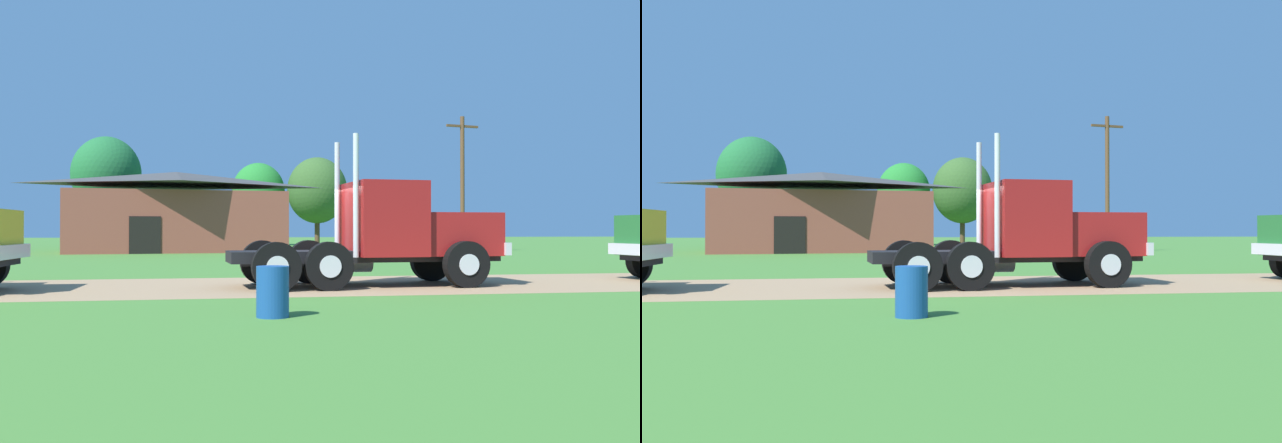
% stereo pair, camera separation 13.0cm
% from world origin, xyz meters
% --- Properties ---
extents(ground_plane, '(200.00, 200.00, 0.00)m').
position_xyz_m(ground_plane, '(0.00, 0.00, 0.00)').
color(ground_plane, '#437A2F').
extents(dirt_track, '(120.00, 5.85, 0.01)m').
position_xyz_m(dirt_track, '(0.00, 0.00, 0.00)').
color(dirt_track, '#A17F5A').
rests_on(dirt_track, ground_plane).
extents(truck_foreground_white, '(7.15, 2.94, 3.77)m').
position_xyz_m(truck_foreground_white, '(1.08, -0.30, 1.28)').
color(truck_foreground_white, black).
rests_on(truck_foreground_white, ground_plane).
extents(steel_barrel, '(0.54, 0.54, 0.84)m').
position_xyz_m(steel_barrel, '(-2.56, -5.99, 0.42)').
color(steel_barrel, '#19478C').
rests_on(steel_barrel, ground_plane).
extents(shed_building, '(14.64, 8.67, 5.13)m').
position_xyz_m(shed_building, '(-5.73, 26.54, 2.47)').
color(shed_building, brown).
rests_on(shed_building, ground_plane).
extents(utility_pole_near, '(2.19, 0.52, 8.41)m').
position_xyz_m(utility_pole_near, '(11.79, 21.93, 4.46)').
color(utility_pole_near, brown).
rests_on(utility_pole_near, ground_plane).
extents(tree_mid, '(5.11, 5.11, 8.37)m').
position_xyz_m(tree_mid, '(-11.24, 34.42, 5.54)').
color(tree_mid, '#513823').
rests_on(tree_mid, ground_plane).
extents(tree_right, '(4.69, 4.69, 7.31)m').
position_xyz_m(tree_right, '(0.63, 41.79, 4.72)').
color(tree_right, '#513823').
rests_on(tree_right, ground_plane).
extents(tree_far_right, '(5.21, 5.21, 7.67)m').
position_xyz_m(tree_far_right, '(5.57, 39.69, 4.80)').
color(tree_far_right, '#513823').
rests_on(tree_far_right, ground_plane).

